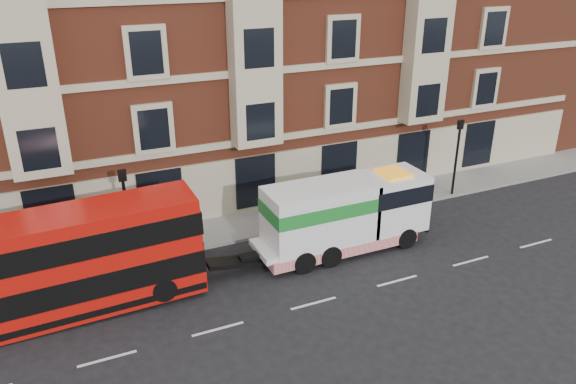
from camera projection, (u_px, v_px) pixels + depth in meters
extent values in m
plane|color=black|center=(314.00, 303.00, 22.44)|extent=(120.00, 120.00, 0.00)
cube|color=slate|center=(247.00, 225.00, 28.67)|extent=(90.00, 3.00, 0.15)
cube|color=brown|center=(204.00, 27.00, 31.56)|extent=(45.00, 12.00, 18.00)
cylinder|color=black|center=(128.00, 220.00, 24.48)|extent=(0.14, 0.14, 4.00)
cube|color=black|center=(122.00, 176.00, 23.64)|extent=(0.35, 0.15, 0.50)
cylinder|color=black|center=(456.00, 161.00, 31.31)|extent=(0.14, 0.14, 4.00)
cube|color=black|center=(461.00, 125.00, 30.47)|extent=(0.35, 0.15, 0.50)
cube|color=red|center=(62.00, 265.00, 20.97)|extent=(10.35, 2.31, 4.07)
cube|color=black|center=(64.00, 279.00, 21.21)|extent=(10.39, 2.37, 0.97)
cube|color=black|center=(57.00, 240.00, 20.54)|extent=(10.39, 2.37, 0.92)
cylinder|color=black|center=(164.00, 290.00, 21.99)|extent=(0.96, 0.30, 0.96)
cylinder|color=black|center=(153.00, 264.00, 23.73)|extent=(0.96, 0.30, 0.96)
cube|color=white|center=(341.00, 234.00, 26.03)|extent=(8.32, 2.13, 0.28)
cube|color=white|center=(391.00, 200.00, 26.57)|extent=(2.96, 2.31, 2.68)
cube|color=white|center=(320.00, 214.00, 25.12)|extent=(4.99, 2.31, 2.68)
cube|color=#1B7D2A|center=(320.00, 205.00, 24.93)|extent=(5.04, 2.35, 0.65)
cube|color=red|center=(337.00, 241.00, 26.09)|extent=(7.39, 2.37, 0.51)
cylinder|color=black|center=(406.00, 238.00, 26.43)|extent=(1.02, 0.32, 1.02)
cylinder|color=black|center=(382.00, 220.00, 28.17)|extent=(1.02, 0.32, 1.02)
cylinder|color=black|center=(330.00, 256.00, 24.89)|extent=(1.02, 0.37, 1.02)
cylinder|color=black|center=(309.00, 236.00, 26.63)|extent=(1.02, 0.37, 1.02)
cylinder|color=black|center=(304.00, 262.00, 24.40)|extent=(1.02, 0.37, 1.02)
cylinder|color=black|center=(284.00, 241.00, 26.14)|extent=(1.02, 0.37, 1.02)
imported|color=#1B2837|center=(6.00, 262.00, 23.56)|extent=(0.67, 0.66, 1.56)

